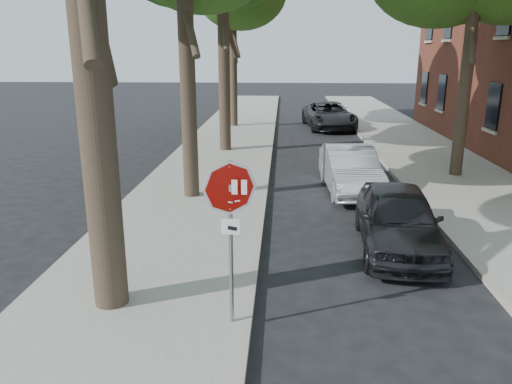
# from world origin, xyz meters

# --- Properties ---
(ground) EXTENTS (120.00, 120.00, 0.00)m
(ground) POSITION_xyz_m (0.00, 0.00, 0.00)
(ground) COLOR black
(ground) RESTS_ON ground
(sidewalk_left) EXTENTS (4.00, 55.00, 0.12)m
(sidewalk_left) POSITION_xyz_m (-2.50, 12.00, 0.06)
(sidewalk_left) COLOR gray
(sidewalk_left) RESTS_ON ground
(sidewalk_right) EXTENTS (4.00, 55.00, 0.12)m
(sidewalk_right) POSITION_xyz_m (6.00, 12.00, 0.06)
(sidewalk_right) COLOR gray
(sidewalk_right) RESTS_ON ground
(curb_left) EXTENTS (0.12, 55.00, 0.13)m
(curb_left) POSITION_xyz_m (-0.45, 12.00, 0.07)
(curb_left) COLOR #9E9384
(curb_left) RESTS_ON ground
(curb_right) EXTENTS (0.12, 55.00, 0.13)m
(curb_right) POSITION_xyz_m (3.95, 12.00, 0.07)
(curb_right) COLOR #9E9384
(curb_right) RESTS_ON ground
(stop_sign) EXTENTS (0.76, 0.34, 2.61)m
(stop_sign) POSITION_xyz_m (-0.70, -0.03, 1.95)
(stop_sign) COLOR gray
(stop_sign) RESTS_ON sidewalk_left
(car_a) EXTENTS (1.94, 4.23, 1.40)m
(car_a) POSITION_xyz_m (2.60, 3.44, 0.70)
(car_a) COLOR black
(car_a) RESTS_ON ground
(car_b) EXTENTS (1.69, 4.24, 1.37)m
(car_b) POSITION_xyz_m (2.15, 8.09, 0.69)
(car_b) COLOR #B5B6BE
(car_b) RESTS_ON ground
(car_d) EXTENTS (2.93, 5.45, 1.45)m
(car_d) POSITION_xyz_m (2.60, 20.94, 0.73)
(car_d) COLOR black
(car_d) RESTS_ON ground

